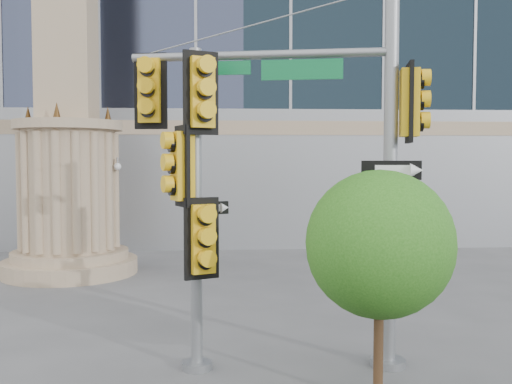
{
  "coord_description": "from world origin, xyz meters",
  "views": [
    {
      "loc": [
        -0.9,
        -10.29,
        3.74
      ],
      "look_at": [
        -0.17,
        2.0,
        3.1
      ],
      "focal_mm": 40.0,
      "sensor_mm": 36.0,
      "label": 1
    }
  ],
  "objects": [
    {
      "name": "secondary_signal_pole",
      "position": [
        -1.38,
        -0.26,
        3.37
      ],
      "size": [
        1.08,
        0.78,
        5.74
      ],
      "rotation": [
        0.0,
        0.0,
        0.41
      ],
      "color": "slate",
      "rests_on": "ground"
    },
    {
      "name": "street_tree",
      "position": [
        1.54,
        -1.74,
        2.39
      ],
      "size": [
        2.33,
        2.28,
        3.63
      ],
      "color": "tan",
      "rests_on": "ground"
    },
    {
      "name": "monument",
      "position": [
        -6.0,
        9.0,
        5.52
      ],
      "size": [
        4.4,
        4.4,
        16.6
      ],
      "color": "tan",
      "rests_on": "ground"
    },
    {
      "name": "main_signal_pole",
      "position": [
        0.91,
        0.06,
        4.25
      ],
      "size": [
        5.26,
        1.46,
        6.86
      ],
      "rotation": [
        0.0,
        0.0,
        -0.19
      ],
      "color": "slate",
      "rests_on": "ground"
    },
    {
      "name": "ground",
      "position": [
        0.0,
        0.0,
        0.0
      ],
      "size": [
        120.0,
        120.0,
        0.0
      ],
      "primitive_type": "plane",
      "color": "#545456",
      "rests_on": "ground"
    }
  ]
}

